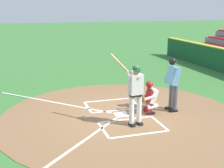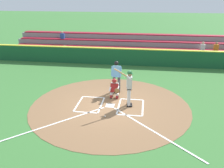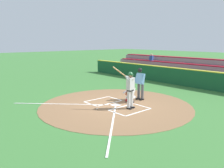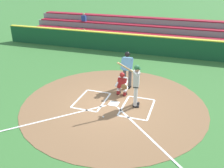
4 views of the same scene
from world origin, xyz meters
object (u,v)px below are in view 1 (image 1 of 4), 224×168
at_px(batter, 135,90).
at_px(baseball, 85,117).
at_px(catcher, 150,97).
at_px(plate_umpire, 173,81).

xyz_separation_m(batter, baseball, (0.98, 1.33, -1.06)).
bearing_deg(batter, catcher, -45.86).
relative_size(batter, baseball, 28.76).
distance_m(catcher, baseball, 2.25).
xyz_separation_m(batter, catcher, (0.82, -0.85, -0.51)).
height_order(batter, plate_umpire, batter).
height_order(batter, catcher, batter).
relative_size(plate_umpire, baseball, 25.20).
relative_size(batter, plate_umpire, 1.14).
distance_m(batter, catcher, 1.28).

